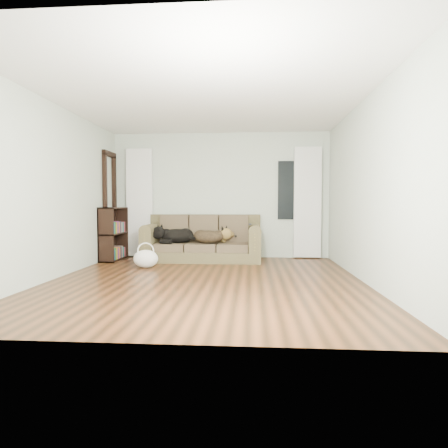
# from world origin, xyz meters

# --- Properties ---
(floor) EXTENTS (5.00, 5.00, 0.00)m
(floor) POSITION_xyz_m (0.00, 0.00, 0.00)
(floor) COLOR black
(floor) RESTS_ON ground
(ceiling) EXTENTS (5.00, 5.00, 0.00)m
(ceiling) POSITION_xyz_m (0.00, 0.00, 2.60)
(ceiling) COLOR white
(ceiling) RESTS_ON ground
(wall_back) EXTENTS (4.50, 0.04, 2.60)m
(wall_back) POSITION_xyz_m (0.00, 2.50, 1.30)
(wall_back) COLOR #B4C0B1
(wall_back) RESTS_ON ground
(wall_left) EXTENTS (0.04, 5.00, 2.60)m
(wall_left) POSITION_xyz_m (-2.25, 0.00, 1.30)
(wall_left) COLOR #B4C0B1
(wall_left) RESTS_ON ground
(wall_right) EXTENTS (0.04, 5.00, 2.60)m
(wall_right) POSITION_xyz_m (2.25, 0.00, 1.30)
(wall_right) COLOR #B4C0B1
(wall_right) RESTS_ON ground
(curtain_left) EXTENTS (0.55, 0.08, 2.25)m
(curtain_left) POSITION_xyz_m (-1.70, 2.42, 1.15)
(curtain_left) COLOR white
(curtain_left) RESTS_ON ground
(curtain_right) EXTENTS (0.55, 0.08, 2.25)m
(curtain_right) POSITION_xyz_m (1.80, 2.42, 1.15)
(curtain_right) COLOR white
(curtain_right) RESTS_ON ground
(window_pane) EXTENTS (0.50, 0.03, 1.20)m
(window_pane) POSITION_xyz_m (1.45, 2.47, 1.40)
(window_pane) COLOR black
(window_pane) RESTS_ON wall_back
(door_casing) EXTENTS (0.07, 0.60, 2.10)m
(door_casing) POSITION_xyz_m (-2.20, 2.05, 1.05)
(door_casing) COLOR black
(door_casing) RESTS_ON ground
(sofa) EXTENTS (2.29, 0.99, 0.93)m
(sofa) POSITION_xyz_m (-0.31, 1.98, 0.45)
(sofa) COLOR #382F1F
(sofa) RESTS_ON floor
(dog_black_lab) EXTENTS (0.70, 0.51, 0.29)m
(dog_black_lab) POSITION_xyz_m (-0.85, 1.95, 0.48)
(dog_black_lab) COLOR black
(dog_black_lab) RESTS_ON sofa
(dog_shepherd) EXTENTS (0.73, 0.60, 0.28)m
(dog_shepherd) POSITION_xyz_m (-0.14, 1.90, 0.49)
(dog_shepherd) COLOR black
(dog_shepherd) RESTS_ON sofa
(tv_remote) EXTENTS (0.05, 0.18, 0.02)m
(tv_remote) POSITION_xyz_m (0.63, 1.79, 0.73)
(tv_remote) COLOR black
(tv_remote) RESTS_ON sofa
(tote_bag) EXTENTS (0.47, 0.39, 0.31)m
(tote_bag) POSITION_xyz_m (-1.18, 1.02, 0.16)
(tote_bag) COLOR white
(tote_bag) RESTS_ON floor
(bookshelf) EXTENTS (0.35, 0.85, 1.05)m
(bookshelf) POSITION_xyz_m (-2.09, 1.93, 0.50)
(bookshelf) COLOR black
(bookshelf) RESTS_ON floor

